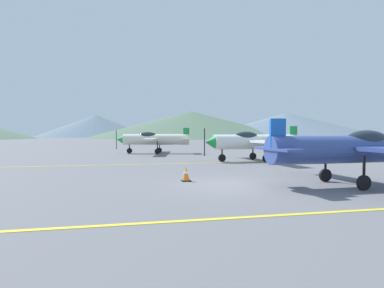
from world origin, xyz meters
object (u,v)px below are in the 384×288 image
(airplane_mid, at_px, (253,141))
(airplane_near, at_px, (354,148))
(airplane_far, at_px, (154,139))
(traffic_cone_front, at_px, (186,174))

(airplane_mid, bearing_deg, airplane_near, -92.89)
(airplane_near, relative_size, airplane_far, 1.00)
(airplane_near, height_order, airplane_far, same)
(airplane_near, height_order, airplane_mid, same)
(airplane_near, bearing_deg, airplane_far, 104.83)
(airplane_near, xyz_separation_m, traffic_cone_front, (-5.90, 2.31, -1.09))
(traffic_cone_front, bearing_deg, airplane_far, 88.55)
(airplane_far, distance_m, traffic_cone_front, 18.26)
(airplane_far, bearing_deg, traffic_cone_front, -91.45)
(airplane_near, distance_m, airplane_mid, 10.63)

